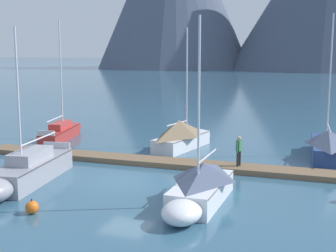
{
  "coord_description": "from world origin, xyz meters",
  "views": [
    {
      "loc": [
        10.46,
        -20.98,
        6.7
      ],
      "look_at": [
        0.0,
        6.0,
        2.0
      ],
      "focal_mm": 49.86,
      "sensor_mm": 36.0,
      "label": 1
    }
  ],
  "objects_px": {
    "sailboat_mid_dock_starboard": "(199,187)",
    "person_on_dock": "(239,149)",
    "sailboat_nearest_berth": "(63,131)",
    "sailboat_mid_dock_port": "(182,135)",
    "mooring_buoy_channel_marker": "(32,207)",
    "sailboat_far_berth": "(327,144)",
    "sailboat_second_berth": "(26,172)"
  },
  "relations": [
    {
      "from": "sailboat_mid_dock_starboard",
      "to": "person_on_dock",
      "type": "xyz_separation_m",
      "value": [
        0.32,
        6.33,
        0.46
      ]
    },
    {
      "from": "sailboat_nearest_berth",
      "to": "sailboat_mid_dock_port",
      "type": "height_order",
      "value": "sailboat_nearest_berth"
    },
    {
      "from": "sailboat_nearest_berth",
      "to": "mooring_buoy_channel_marker",
      "type": "relative_size",
      "value": 14.06
    },
    {
      "from": "sailboat_nearest_berth",
      "to": "sailboat_mid_dock_starboard",
      "type": "bearing_deg",
      "value": -37.52
    },
    {
      "from": "sailboat_mid_dock_port",
      "to": "sailboat_far_berth",
      "type": "bearing_deg",
      "value": 3.07
    },
    {
      "from": "sailboat_mid_dock_starboard",
      "to": "mooring_buoy_channel_marker",
      "type": "xyz_separation_m",
      "value": [
        -6.13,
        -3.59,
        -0.53
      ]
    },
    {
      "from": "sailboat_far_berth",
      "to": "mooring_buoy_channel_marker",
      "type": "height_order",
      "value": "sailboat_far_berth"
    },
    {
      "from": "sailboat_far_berth",
      "to": "sailboat_second_berth",
      "type": "bearing_deg",
      "value": -139.93
    },
    {
      "from": "mooring_buoy_channel_marker",
      "to": "sailboat_nearest_berth",
      "type": "bearing_deg",
      "value": 119.52
    },
    {
      "from": "sailboat_second_berth",
      "to": "person_on_dock",
      "type": "relative_size",
      "value": 4.71
    },
    {
      "from": "sailboat_mid_dock_starboard",
      "to": "mooring_buoy_channel_marker",
      "type": "distance_m",
      "value": 7.13
    },
    {
      "from": "person_on_dock",
      "to": "sailboat_nearest_berth",
      "type": "bearing_deg",
      "value": 162.12
    },
    {
      "from": "sailboat_nearest_berth",
      "to": "sailboat_mid_dock_port",
      "type": "relative_size",
      "value": 1.08
    },
    {
      "from": "mooring_buoy_channel_marker",
      "to": "sailboat_far_berth",
      "type": "bearing_deg",
      "value": 54.12
    },
    {
      "from": "sailboat_mid_dock_starboard",
      "to": "person_on_dock",
      "type": "distance_m",
      "value": 6.35
    },
    {
      "from": "sailboat_mid_dock_starboard",
      "to": "mooring_buoy_channel_marker",
      "type": "bearing_deg",
      "value": -149.62
    },
    {
      "from": "sailboat_mid_dock_port",
      "to": "sailboat_far_berth",
      "type": "height_order",
      "value": "sailboat_far_berth"
    },
    {
      "from": "sailboat_mid_dock_port",
      "to": "sailboat_far_berth",
      "type": "relative_size",
      "value": 0.92
    },
    {
      "from": "sailboat_mid_dock_starboard",
      "to": "sailboat_mid_dock_port",
      "type": "bearing_deg",
      "value": 113.12
    },
    {
      "from": "sailboat_mid_dock_port",
      "to": "mooring_buoy_channel_marker",
      "type": "distance_m",
      "value": 14.67
    },
    {
      "from": "sailboat_second_berth",
      "to": "mooring_buoy_channel_marker",
      "type": "height_order",
      "value": "sailboat_second_berth"
    },
    {
      "from": "sailboat_far_berth",
      "to": "person_on_dock",
      "type": "bearing_deg",
      "value": -130.81
    },
    {
      "from": "person_on_dock",
      "to": "mooring_buoy_channel_marker",
      "type": "distance_m",
      "value": 11.87
    },
    {
      "from": "person_on_dock",
      "to": "mooring_buoy_channel_marker",
      "type": "bearing_deg",
      "value": -123.03
    },
    {
      "from": "sailboat_nearest_berth",
      "to": "person_on_dock",
      "type": "relative_size",
      "value": 5.28
    },
    {
      "from": "sailboat_second_berth",
      "to": "sailboat_far_berth",
      "type": "bearing_deg",
      "value": 40.07
    },
    {
      "from": "sailboat_mid_dock_port",
      "to": "sailboat_mid_dock_starboard",
      "type": "bearing_deg",
      "value": -66.88
    },
    {
      "from": "sailboat_mid_dock_starboard",
      "to": "mooring_buoy_channel_marker",
      "type": "height_order",
      "value": "sailboat_mid_dock_starboard"
    },
    {
      "from": "sailboat_nearest_berth",
      "to": "sailboat_mid_dock_starboard",
      "type": "height_order",
      "value": "sailboat_nearest_berth"
    },
    {
      "from": "sailboat_second_berth",
      "to": "mooring_buoy_channel_marker",
      "type": "relative_size",
      "value": 12.54
    },
    {
      "from": "sailboat_far_berth",
      "to": "mooring_buoy_channel_marker",
      "type": "relative_size",
      "value": 14.16
    },
    {
      "from": "sailboat_second_berth",
      "to": "person_on_dock",
      "type": "height_order",
      "value": "sailboat_second_berth"
    }
  ]
}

